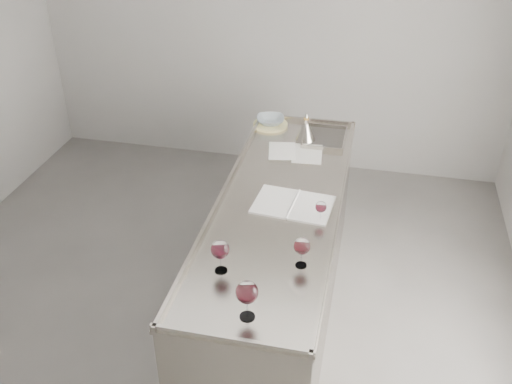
% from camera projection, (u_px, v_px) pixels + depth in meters
% --- Properties ---
extents(room_shell, '(4.54, 5.04, 2.84)m').
position_uv_depth(room_shell, '(182.00, 150.00, 3.15)').
color(room_shell, '#53514E').
rests_on(room_shell, ground).
extents(counter, '(0.77, 2.42, 0.97)m').
position_uv_depth(counter, '(278.00, 260.00, 3.81)').
color(counter, gray).
rests_on(counter, ground).
extents(wine_glass_left, '(0.10, 0.10, 0.19)m').
position_uv_depth(wine_glass_left, '(220.00, 250.00, 2.92)').
color(wine_glass_left, white).
rests_on(wine_glass_left, counter).
extents(wine_glass_middle, '(0.11, 0.11, 0.21)m').
position_uv_depth(wine_glass_middle, '(247.00, 293.00, 2.63)').
color(wine_glass_middle, white).
rests_on(wine_glass_middle, counter).
extents(wine_glass_right, '(0.09, 0.09, 0.17)m').
position_uv_depth(wine_glass_right, '(302.00, 247.00, 2.97)').
color(wine_glass_right, white).
rests_on(wine_glass_right, counter).
extents(wine_glass_small, '(0.07, 0.07, 0.14)m').
position_uv_depth(wine_glass_small, '(321.00, 208.00, 3.33)').
color(wine_glass_small, white).
rests_on(wine_glass_small, counter).
extents(notebook, '(0.50, 0.37, 0.02)m').
position_uv_depth(notebook, '(293.00, 205.00, 3.51)').
color(notebook, white).
rests_on(notebook, counter).
extents(loose_paper_top, '(0.23, 0.32, 0.00)m').
position_uv_depth(loose_paper_top, '(307.00, 154.00, 4.08)').
color(loose_paper_top, silver).
rests_on(loose_paper_top, counter).
extents(loose_paper_under, '(0.24, 0.30, 0.00)m').
position_uv_depth(loose_paper_under, '(282.00, 151.00, 4.11)').
color(loose_paper_under, white).
rests_on(loose_paper_under, counter).
extents(trivet, '(0.32, 0.32, 0.02)m').
position_uv_depth(trivet, '(270.00, 125.00, 4.47)').
color(trivet, beige).
rests_on(trivet, counter).
extents(ceramic_bowl, '(0.26, 0.26, 0.05)m').
position_uv_depth(ceramic_bowl, '(270.00, 120.00, 4.45)').
color(ceramic_bowl, '#9AAAB3').
rests_on(ceramic_bowl, trivet).
extents(wine_funnel, '(0.15, 0.15, 0.22)m').
position_uv_depth(wine_funnel, '(306.00, 131.00, 4.24)').
color(wine_funnel, '#9C958B').
rests_on(wine_funnel, counter).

